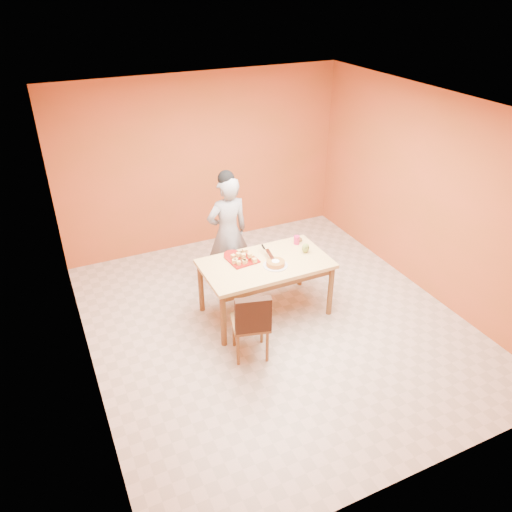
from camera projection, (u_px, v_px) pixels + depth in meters
name	position (u px, v px, depth m)	size (l,w,h in m)	color
floor	(275.00, 323.00, 6.40)	(5.00, 5.00, 0.00)	beige
ceiling	(281.00, 110.00, 5.05)	(5.00, 5.00, 0.00)	white
wall_back	(204.00, 163.00, 7.69)	(4.50, 4.50, 0.00)	#CB522E
wall_left	(74.00, 273.00, 4.90)	(5.00, 5.00, 0.00)	#CB522E
wall_right	(430.00, 196.00, 6.55)	(5.00, 5.00, 0.00)	#CB522E
dining_table	(266.00, 269.00, 6.28)	(1.60, 0.90, 0.76)	#D4C06F
dining_chair	(251.00, 322.00, 5.65)	(0.52, 0.58, 0.91)	brown
pastry_pile	(242.00, 255.00, 6.24)	(0.31, 0.31, 0.10)	#DFB95F
person	(228.00, 233.00, 6.81)	(0.59, 0.39, 1.63)	gray
pastry_platter	(242.00, 260.00, 6.27)	(0.34, 0.34, 0.02)	maroon
red_dinner_plate	(232.00, 254.00, 6.39)	(0.22, 0.22, 0.01)	maroon
white_cake_plate	(275.00, 265.00, 6.15)	(0.31, 0.31, 0.01)	silver
sponge_cake	(276.00, 263.00, 6.13)	(0.23, 0.23, 0.05)	#C76B33
cake_server	(270.00, 254.00, 6.26)	(0.05, 0.27, 0.01)	white
egg_ornament	(306.00, 248.00, 6.41)	(0.10, 0.08, 0.13)	olive
magenta_glass	(297.00, 240.00, 6.62)	(0.08, 0.08, 0.11)	#C21D54
checker_tin	(299.00, 240.00, 6.72)	(0.10, 0.10, 0.03)	#3D1B10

